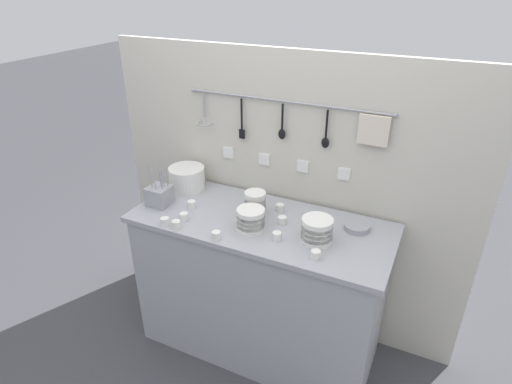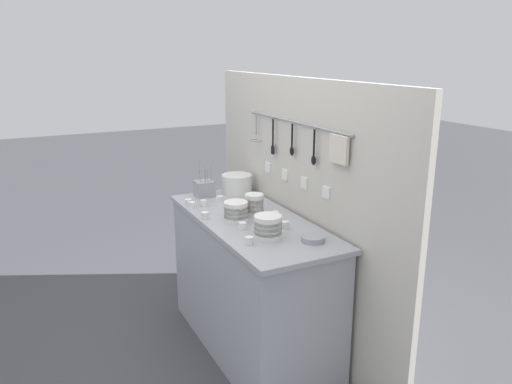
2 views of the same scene
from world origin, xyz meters
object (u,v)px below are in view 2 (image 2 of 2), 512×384
at_px(cup_back_left, 275,215).
at_px(cup_centre, 242,226).
at_px(cup_by_caddy, 263,220).
at_px(cup_front_right, 205,215).
at_px(cup_edge_near, 285,225).
at_px(cup_back_right, 220,199).
at_px(cup_edge_far, 192,205).
at_px(bowl_stack_back_corner, 268,227).
at_px(cup_front_left, 249,241).
at_px(cutlery_caddy, 204,188).
at_px(bowl_stack_short_front, 254,205).
at_px(plate_stack, 237,184).
at_px(cup_beside_plates, 204,203).
at_px(bowl_stack_wide_centre, 236,211).
at_px(cup_mid_row, 188,202).
at_px(steel_mixing_bowl, 313,238).

xyz_separation_m(cup_back_left, cup_centre, (0.10, -0.28, 0.00)).
xyz_separation_m(cup_by_caddy, cup_front_right, (-0.25, -0.29, 0.00)).
distance_m(cup_edge_near, cup_back_right, 0.69).
bearing_deg(cup_by_caddy, cup_edge_far, -150.29).
relative_size(bowl_stack_back_corner, cup_front_right, 3.42).
xyz_separation_m(cup_edge_near, cup_front_left, (0.13, -0.31, 0.00)).
xyz_separation_m(cup_back_right, cup_edge_far, (0.05, -0.22, 0.00)).
bearing_deg(cutlery_caddy, cup_front_right, -20.27).
xyz_separation_m(bowl_stack_short_front, plate_stack, (-0.54, 0.12, -0.00)).
distance_m(plate_stack, cup_front_right, 0.64).
xyz_separation_m(cup_back_left, cup_front_left, (0.33, -0.35, 0.00)).
height_order(cup_front_left, cup_beside_plates, same).
xyz_separation_m(bowl_stack_wide_centre, cup_back_right, (-0.42, 0.06, -0.04)).
relative_size(cup_edge_near, cup_beside_plates, 1.00).
height_order(bowl_stack_back_corner, cup_edge_far, bowl_stack_back_corner).
height_order(cutlery_caddy, cup_beside_plates, cutlery_caddy).
xyz_separation_m(plate_stack, cup_front_right, (0.46, -0.43, -0.05)).
distance_m(cup_centre, cup_front_right, 0.31).
bearing_deg(cup_back_right, cup_front_left, -11.40).
bearing_deg(cup_back_right, cup_mid_row, -96.64).
distance_m(cutlery_caddy, cup_beside_plates, 0.25).
height_order(cup_edge_near, cup_front_right, same).
xyz_separation_m(cup_by_caddy, cup_beside_plates, (-0.51, -0.20, 0.00)).
xyz_separation_m(bowl_stack_short_front, cup_front_left, (0.44, -0.25, -0.05)).
distance_m(steel_mixing_bowl, cup_back_right, 0.95).
bearing_deg(bowl_stack_short_front, cup_back_right, -166.25).
relative_size(cup_edge_far, cup_front_right, 1.00).
distance_m(cup_by_caddy, cup_front_right, 0.38).
bearing_deg(cup_back_left, cup_mid_row, -141.28).
relative_size(cup_back_left, cup_by_caddy, 1.00).
bearing_deg(bowl_stack_short_front, cup_beside_plates, -145.54).
distance_m(cup_mid_row, cup_back_right, 0.23).
bearing_deg(cup_edge_near, cup_beside_plates, -156.45).
height_order(cup_front_left, cup_edge_far, same).
height_order(bowl_stack_wide_centre, cup_by_caddy, bowl_stack_wide_centre).
height_order(steel_mixing_bowl, cup_centre, cup_centre).
bearing_deg(cup_edge_far, steel_mixing_bowl, 24.46).
distance_m(plate_stack, steel_mixing_bowl, 1.10).
bearing_deg(plate_stack, cup_edge_near, -4.46).
bearing_deg(cup_beside_plates, cup_mid_row, -126.37).
relative_size(cup_front_left, cup_centre, 1.00).
bearing_deg(plate_stack, cup_mid_row, -72.03).
xyz_separation_m(bowl_stack_back_corner, cup_edge_far, (-0.72, -0.20, -0.05)).
bearing_deg(cup_beside_plates, bowl_stack_wide_centre, 10.96).
bearing_deg(cup_edge_near, plate_stack, 175.54).
bearing_deg(cup_centre, cup_beside_plates, -175.67).
bearing_deg(cup_front_right, cup_front_left, 6.61).
distance_m(bowl_stack_wide_centre, cup_beside_plates, 0.39).
bearing_deg(steel_mixing_bowl, cup_back_right, -169.16).
distance_m(cup_mid_row, cup_edge_far, 0.07).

